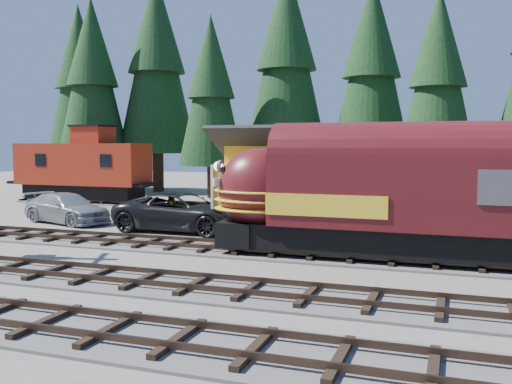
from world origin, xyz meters
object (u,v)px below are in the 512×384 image
(depot, at_px, (348,173))
(pickup_truck_b, at_px, (67,208))
(locomotive, at_px, (388,200))
(pickup_truck_a, at_px, (183,212))
(caboose, at_px, (83,167))

(depot, xyz_separation_m, pickup_truck_b, (-15.31, -1.94, -2.14))
(locomotive, height_order, pickup_truck_b, locomotive)
(locomotive, height_order, pickup_truck_a, locomotive)
(pickup_truck_b, bearing_deg, caboose, 47.43)
(depot, height_order, pickup_truck_b, depot)
(depot, distance_m, pickup_truck_a, 8.49)
(depot, bearing_deg, pickup_truck_b, -172.79)
(caboose, xyz_separation_m, pickup_truck_b, (5.84, -9.44, -1.79))
(caboose, bearing_deg, pickup_truck_b, -58.25)
(locomotive, relative_size, pickup_truck_b, 2.54)
(pickup_truck_b, bearing_deg, locomotive, -88.52)
(locomotive, bearing_deg, pickup_truck_a, 158.85)
(locomotive, xyz_separation_m, pickup_truck_a, (-10.62, 4.11, -1.36))
(depot, height_order, locomotive, depot)
(caboose, bearing_deg, pickup_truck_a, -36.74)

